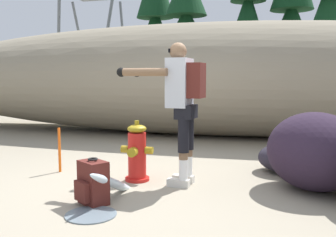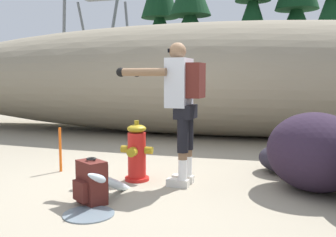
# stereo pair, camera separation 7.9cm
# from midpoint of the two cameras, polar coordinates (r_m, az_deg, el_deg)

# --- Properties ---
(ground_plane) EXTENTS (56.00, 56.00, 0.04)m
(ground_plane) POSITION_cam_midpoint_polar(r_m,az_deg,el_deg) (4.70, -3.47, -9.89)
(ground_plane) COLOR gray
(dirt_embankment) EXTENTS (16.13, 3.20, 2.44)m
(dirt_embankment) POSITION_cam_midpoint_polar(r_m,az_deg,el_deg) (8.58, 6.07, 5.78)
(dirt_embankment) COLOR gray
(dirt_embankment) RESTS_ON ground_plane
(fire_hydrant) EXTENTS (0.40, 0.35, 0.75)m
(fire_hydrant) POSITION_cam_midpoint_polar(r_m,az_deg,el_deg) (4.79, -4.17, -5.12)
(fire_hydrant) COLOR red
(fire_hydrant) RESTS_ON ground_plane
(hydrant_water_jet) EXTENTS (0.48, 1.36, 0.56)m
(hydrant_water_jet) POSITION_cam_midpoint_polar(r_m,az_deg,el_deg) (4.11, -8.15, -10.22)
(hydrant_water_jet) COLOR silver
(hydrant_water_jet) RESTS_ON ground_plane
(utility_worker) EXTENTS (1.00, 0.58, 1.67)m
(utility_worker) POSITION_cam_midpoint_polar(r_m,az_deg,el_deg) (4.50, 2.22, 3.36)
(utility_worker) COLOR beige
(utility_worker) RESTS_ON ground_plane
(spare_backpack) EXTENTS (0.36, 0.36, 0.47)m
(spare_backpack) POSITION_cam_midpoint_polar(r_m,az_deg,el_deg) (4.01, -10.71, -9.29)
(spare_backpack) COLOR #511E19
(spare_backpack) RESTS_ON ground_plane
(boulder_large) EXTENTS (1.50, 1.52, 0.89)m
(boulder_large) POSITION_cam_midpoint_polar(r_m,az_deg,el_deg) (4.65, 21.35, -4.60)
(boulder_large) COLOR #291D2D
(boulder_large) RESTS_ON ground_plane
(boulder_small) EXTENTS (0.83, 0.82, 0.39)m
(boulder_small) POSITION_cam_midpoint_polar(r_m,az_deg,el_deg) (5.43, 17.39, -5.64)
(boulder_small) COLOR #25222D
(boulder_small) RESTS_ON ground_plane
(pine_tree_far_left) EXTENTS (2.56, 2.56, 6.62)m
(pine_tree_far_left) POSITION_cam_midpoint_polar(r_m,az_deg,el_deg) (17.72, -1.09, 13.12)
(pine_tree_far_left) COLOR #47331E
(pine_tree_far_left) RESTS_ON ground_plane
(pine_tree_left) EXTENTS (2.30, 2.30, 5.26)m
(pine_tree_left) POSITION_cam_midpoint_polar(r_m,az_deg,el_deg) (14.16, 3.45, 13.64)
(pine_tree_left) COLOR #47331E
(pine_tree_left) RESTS_ON ground_plane
(pine_tree_center) EXTENTS (2.21, 2.21, 7.09)m
(pine_tree_center) POSITION_cam_midpoint_polar(r_m,az_deg,el_deg) (16.50, 12.50, 14.93)
(pine_tree_center) COLOR #47331E
(pine_tree_center) RESTS_ON ground_plane
(pine_tree_right) EXTENTS (2.64, 2.64, 6.70)m
(pine_tree_right) POSITION_cam_midpoint_polar(r_m,az_deg,el_deg) (16.76, 18.53, 13.40)
(pine_tree_right) COLOR #47331E
(pine_tree_right) RESTS_ON ground_plane
(pine_tree_far_right) EXTENTS (2.15, 2.15, 6.61)m
(pine_tree_far_right) POSITION_cam_midpoint_polar(r_m,az_deg,el_deg) (13.69, 23.30, 14.49)
(pine_tree_far_right) COLOR #47331E
(pine_tree_far_right) RESTS_ON ground_plane
(survey_stake) EXTENTS (0.04, 0.04, 0.60)m
(survey_stake) POSITION_cam_midpoint_polar(r_m,az_deg,el_deg) (5.42, -15.21, -4.45)
(survey_stake) COLOR #E55914
(survey_stake) RESTS_ON ground_plane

